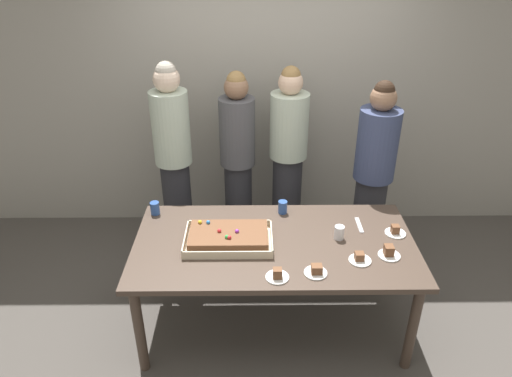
{
  "coord_description": "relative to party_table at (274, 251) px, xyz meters",
  "views": [
    {
      "loc": [
        -0.16,
        -2.73,
        2.7
      ],
      "look_at": [
        -0.13,
        0.15,
        1.11
      ],
      "focal_mm": 33.19,
      "sensor_mm": 36.0,
      "label": 1
    }
  ],
  "objects": [
    {
      "name": "ground_plane",
      "position": [
        0.0,
        0.0,
        -0.68
      ],
      "size": [
        12.0,
        12.0,
        0.0
      ],
      "primitive_type": "plane",
      "color": "#4C4742"
    },
    {
      "name": "drink_cup_middle",
      "position": [
        0.46,
        0.04,
        0.13
      ],
      "size": [
        0.07,
        0.07,
        0.1
      ],
      "primitive_type": "cylinder",
      "color": "white",
      "rests_on": "party_table"
    },
    {
      "name": "plated_slice_near_right",
      "position": [
        -0.0,
        -0.39,
        0.1
      ],
      "size": [
        0.15,
        0.15,
        0.08
      ],
      "color": "white",
      "rests_on": "party_table"
    },
    {
      "name": "sheet_cake",
      "position": [
        -0.32,
        0.0,
        0.12
      ],
      "size": [
        0.61,
        0.39,
        0.11
      ],
      "color": "beige",
      "rests_on": "party_table"
    },
    {
      "name": "drink_cup_far_end",
      "position": [
        -0.91,
        0.39,
        0.13
      ],
      "size": [
        0.07,
        0.07,
        0.1
      ],
      "primitive_type": "cylinder",
      "color": "#2D5199",
      "rests_on": "party_table"
    },
    {
      "name": "person_green_shirt_behind",
      "position": [
        -0.84,
        1.01,
        0.26
      ],
      "size": [
        0.32,
        0.32,
        1.79
      ],
      "rotation": [
        0.0,
        0.0,
        -1.1
      ],
      "color": "#28282D",
      "rests_on": "ground_plane"
    },
    {
      "name": "plated_slice_far_right",
      "position": [
        0.88,
        0.1,
        0.1
      ],
      "size": [
        0.15,
        0.15,
        0.07
      ],
      "color": "white",
      "rests_on": "party_table"
    },
    {
      "name": "person_far_right_suit",
      "position": [
        0.87,
        0.83,
        0.19
      ],
      "size": [
        0.34,
        0.34,
        1.68
      ],
      "rotation": [
        0.0,
        0.0,
        -2.54
      ],
      "color": "#28282D",
      "rests_on": "ground_plane"
    },
    {
      "name": "plated_slice_near_left",
      "position": [
        0.25,
        -0.35,
        0.1
      ],
      "size": [
        0.15,
        0.15,
        0.07
      ],
      "color": "white",
      "rests_on": "party_table"
    },
    {
      "name": "person_serving_front",
      "position": [
        -0.28,
        1.12,
        0.2
      ],
      "size": [
        0.31,
        0.31,
        1.68
      ],
      "rotation": [
        0.0,
        0.0,
        -1.61
      ],
      "color": "#28282D",
      "rests_on": "ground_plane"
    },
    {
      "name": "party_table",
      "position": [
        0.0,
        0.0,
        0.0
      ],
      "size": [
        1.98,
        1.02,
        0.76
      ],
      "color": "#47382D",
      "rests_on": "ground_plane"
    },
    {
      "name": "person_striped_tie_right",
      "position": [
        0.17,
        1.13,
        0.21
      ],
      "size": [
        0.34,
        0.34,
        1.71
      ],
      "rotation": [
        0.0,
        0.0,
        -1.98
      ],
      "color": "#28282D",
      "rests_on": "ground_plane"
    },
    {
      "name": "interior_back_panel",
      "position": [
        0.0,
        1.6,
        0.82
      ],
      "size": [
        8.0,
        0.12,
        3.0
      ],
      "primitive_type": "cube",
      "color": "#9E998E",
      "rests_on": "ground_plane"
    },
    {
      "name": "plated_slice_far_left",
      "position": [
        0.76,
        -0.17,
        0.1
      ],
      "size": [
        0.15,
        0.15,
        0.08
      ],
      "color": "white",
      "rests_on": "party_table"
    },
    {
      "name": "drink_cup_nearest",
      "position": [
        0.08,
        0.4,
        0.13
      ],
      "size": [
        0.07,
        0.07,
        0.1
      ],
      "primitive_type": "cylinder",
      "color": "#2D5199",
      "rests_on": "party_table"
    },
    {
      "name": "plated_slice_center_front",
      "position": [
        0.55,
        -0.22,
        0.1
      ],
      "size": [
        0.15,
        0.15,
        0.06
      ],
      "color": "white",
      "rests_on": "party_table"
    },
    {
      "name": "cake_server_utensil",
      "position": [
        0.64,
        0.21,
        0.08
      ],
      "size": [
        0.03,
        0.2,
        0.01
      ],
      "primitive_type": "cube",
      "color": "silver",
      "rests_on": "party_table"
    }
  ]
}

